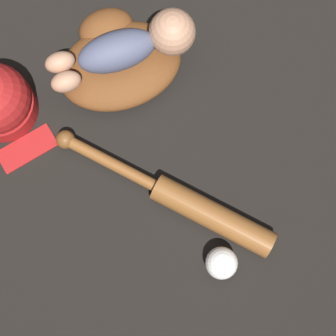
{
  "coord_description": "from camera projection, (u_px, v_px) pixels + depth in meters",
  "views": [
    {
      "loc": [
        -0.28,
        -0.47,
        1.32
      ],
      "look_at": [
        -0.09,
        -0.27,
        0.07
      ],
      "focal_mm": 60.0,
      "sensor_mm": 36.0,
      "label": 1
    }
  ],
  "objects": [
    {
      "name": "baseball_glove",
      "position": [
        118.0,
        60.0,
        1.37
      ],
      "size": [
        0.37,
        0.33,
        0.08
      ],
      "color": "brown",
      "rests_on": "ground"
    },
    {
      "name": "baby_figure",
      "position": [
        134.0,
        46.0,
        1.28
      ],
      "size": [
        0.35,
        0.23,
        0.11
      ],
      "color": "#4C516B",
      "rests_on": "baseball_glove"
    },
    {
      "name": "baseball",
      "position": [
        222.0,
        263.0,
        1.26
      ],
      "size": [
        0.07,
        0.07,
        0.07
      ],
      "color": "white",
      "rests_on": "ground"
    },
    {
      "name": "ground_plane",
      "position": [
        116.0,
        73.0,
        1.4
      ],
      "size": [
        6.0,
        6.0,
        0.0
      ],
      "primitive_type": "plane",
      "color": "black"
    },
    {
      "name": "baseball_bat",
      "position": [
        189.0,
        204.0,
        1.3
      ],
      "size": [
        0.22,
        0.55,
        0.06
      ],
      "color": "brown",
      "rests_on": "ground"
    }
  ]
}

